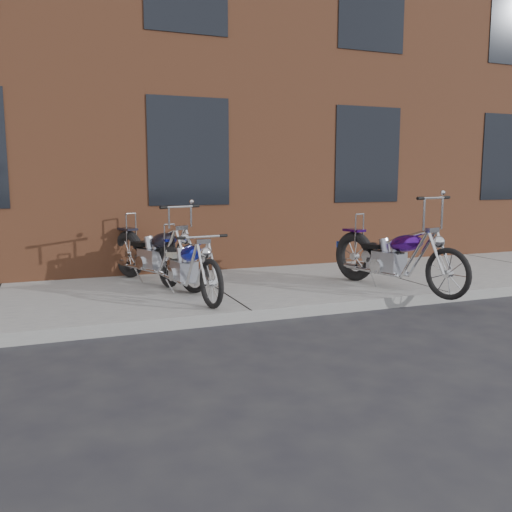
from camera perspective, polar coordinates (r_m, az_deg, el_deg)
name	(u,v)px	position (r m, az deg, el deg)	size (l,w,h in m)	color
ground	(252,322)	(6.70, -0.45, -7.01)	(120.00, 120.00, 0.00)	#232229
sidewalk	(216,293)	(8.06, -4.21, -3.87)	(22.00, 3.00, 0.15)	slate
building_brick	(139,87)	(14.41, -12.25, 16.96)	(22.00, 10.00, 8.00)	brown
chopper_purple	(394,259)	(8.14, 14.30, -0.30)	(0.82, 2.38, 1.37)	black
chopper_blue	(186,268)	(7.45, -7.35, -1.26)	(0.57, 2.16, 0.94)	black
chopper_third	(156,256)	(8.37, -10.47, 0.02)	(1.05, 2.26, 1.23)	black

